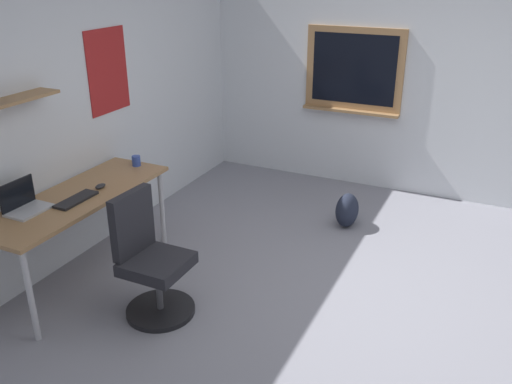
{
  "coord_description": "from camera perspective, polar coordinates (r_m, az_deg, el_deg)",
  "views": [
    {
      "loc": [
        -3.55,
        -0.89,
        2.48
      ],
      "look_at": [
        -0.14,
        0.73,
        0.85
      ],
      "focal_mm": 38.13,
      "sensor_mm": 36.0,
      "label": 1
    }
  ],
  "objects": [
    {
      "name": "computer_mouse",
      "position": [
        4.59,
        -16.02,
        0.6
      ],
      "size": [
        0.1,
        0.06,
        0.03
      ],
      "primitive_type": "ellipsoid",
      "color": "#262628",
      "rests_on": "desk"
    },
    {
      "name": "wall_back",
      "position": [
        5.01,
        -17.6,
        8.69
      ],
      "size": [
        5.0,
        0.3,
        2.6
      ],
      "color": "silver",
      "rests_on": "ground"
    },
    {
      "name": "wall_right",
      "position": [
        6.18,
        16.69,
        11.41
      ],
      "size": [
        0.22,
        5.0,
        2.6
      ],
      "color": "silver",
      "rests_on": "ground"
    },
    {
      "name": "backpack",
      "position": [
        5.48,
        9.53,
        -1.89
      ],
      "size": [
        0.32,
        0.22,
        0.34
      ],
      "primitive_type": "ellipsoid",
      "color": "#1E2333",
      "rests_on": "ground"
    },
    {
      "name": "laptop",
      "position": [
        4.35,
        -23.12,
        -1.14
      ],
      "size": [
        0.31,
        0.21,
        0.23
      ],
      "color": "#ADAFB5",
      "rests_on": "desk"
    },
    {
      "name": "desk",
      "position": [
        4.54,
        -18.19,
        -1.15
      ],
      "size": [
        1.69,
        0.6,
        0.76
      ],
      "color": "#997047",
      "rests_on": "ground"
    },
    {
      "name": "coffee_mug",
      "position": [
        5.0,
        -12.45,
        3.21
      ],
      "size": [
        0.08,
        0.08,
        0.09
      ],
      "primitive_type": "cylinder",
      "color": "#334CA5",
      "rests_on": "desk"
    },
    {
      "name": "ground_plane",
      "position": [
        4.42,
        9.52,
        -11.11
      ],
      "size": [
        5.2,
        5.2,
        0.0
      ],
      "primitive_type": "plane",
      "color": "gray",
      "rests_on": "ground"
    },
    {
      "name": "office_chair",
      "position": [
        4.11,
        -11.03,
        -7.39
      ],
      "size": [
        0.52,
        0.52,
        0.95
      ],
      "color": "black",
      "rests_on": "ground"
    },
    {
      "name": "keyboard",
      "position": [
        4.41,
        -18.34,
        -0.76
      ],
      "size": [
        0.37,
        0.13,
        0.02
      ],
      "primitive_type": "cube",
      "color": "black",
      "rests_on": "desk"
    }
  ]
}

